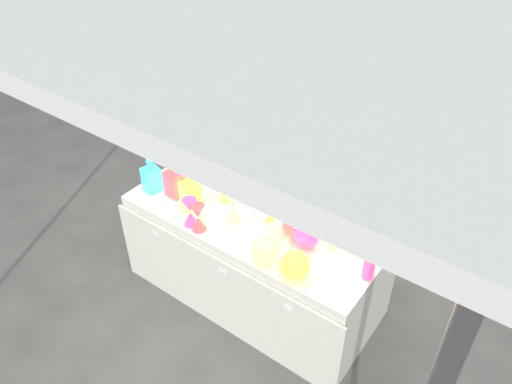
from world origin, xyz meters
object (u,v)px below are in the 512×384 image
Objects in this scene: bottle_0 at (225,160)px; lampshade_0 at (254,176)px; cardboard_box_closed at (348,150)px; globe_0 at (295,266)px; decanter_0 at (190,190)px; display_table at (255,256)px; hourglass_0 at (198,218)px.

lampshade_0 is (0.29, -0.03, -0.01)m from bottle_0.
globe_0 is at bearing -70.66° from cardboard_box_closed.
globe_0 is at bearing -29.59° from bottle_0.
cardboard_box_closed is 2.04× the size of decanter_0.
display_table is 6.51× the size of decanter_0.
globe_0 is 0.67× the size of lampshade_0.
bottle_0 reaches higher than hourglass_0.
bottle_0 is at bearing 120.19° from decanter_0.
lampshade_0 is at bearing 83.04° from decanter_0.
decanter_0 is at bearing 143.89° from hourglass_0.
cardboard_box_closed is 2.01× the size of bottle_0.
decanter_0 reaches higher than cardboard_box_closed.
decanter_0 reaches higher than globe_0.
globe_0 reaches higher than cardboard_box_closed.
lampshade_0 is (0.07, -1.69, 0.67)m from cardboard_box_closed.
hourglass_0 is at bearing -67.25° from bottle_0.
decanter_0 is 1.57× the size of globe_0.
bottle_0 is 0.62m from hourglass_0.
globe_0 is (0.74, -2.21, 0.61)m from cardboard_box_closed.
bottle_0 is at bearing 151.31° from display_table.
decanter_0 is at bearing -94.15° from cardboard_box_closed.
lampshade_0 is at bearing 142.56° from globe_0.
decanter_0 is at bearing -157.03° from display_table.
cardboard_box_closed is (-0.24, 1.91, -0.16)m from display_table.
display_table reaches higher than cardboard_box_closed.
cardboard_box_closed is at bearing 109.83° from decanter_0.
bottle_0 is at bearing 112.75° from hourglass_0.
decanter_0 is (0.04, -0.43, -0.00)m from bottle_0.
decanter_0 reaches higher than display_table.
hourglass_0 reaches higher than cardboard_box_closed.
decanter_0 is (-0.18, -2.09, 0.68)m from cardboard_box_closed.
cardboard_box_closed is at bearing 108.61° from globe_0.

